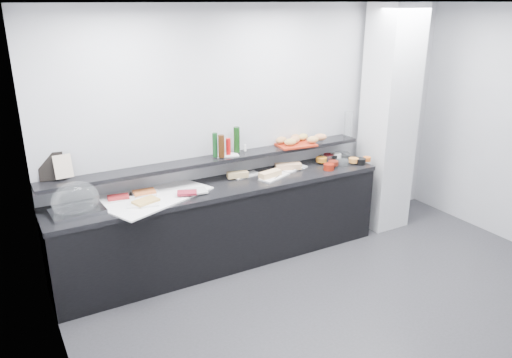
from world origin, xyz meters
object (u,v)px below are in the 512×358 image
framed_print (51,167)px  cloche_base (77,212)px  bread_tray (295,144)px  sandwich_plate_mid (274,177)px  carafe (348,124)px  condiment_tray (227,155)px

framed_print → cloche_base: bearing=-54.3°
bread_tray → sandwich_plate_mid: bearing=-145.8°
framed_print → carafe: carafe is taller
framed_print → carafe: 3.40m
condiment_tray → bread_tray: size_ratio=0.55×
carafe → bread_tray: bearing=-176.9°
condiment_tray → carafe: (1.65, 0.02, 0.14)m
condiment_tray → carafe: carafe is taller
framed_print → bread_tray: size_ratio=0.60×
sandwich_plate_mid → framed_print: (-2.20, 0.35, 0.37)m
framed_print → bread_tray: (2.61, -0.12, -0.12)m
sandwich_plate_mid → carafe: bearing=-9.4°
framed_print → condiment_tray: 1.76m
cloche_base → bread_tray: size_ratio=1.07×
framed_print → bread_tray: bearing=9.7°
condiment_tray → bread_tray: (0.86, -0.02, 0.00)m
sandwich_plate_mid → condiment_tray: 0.57m
cloche_base → bread_tray: bread_tray is taller
sandwich_plate_mid → carafe: size_ratio=1.22×
sandwich_plate_mid → bread_tray: bread_tray is taller
bread_tray → carafe: 0.81m
carafe → condiment_tray: bearing=-179.4°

